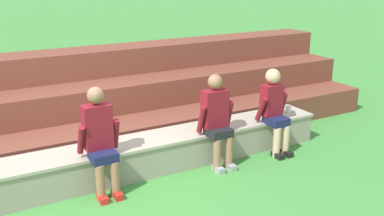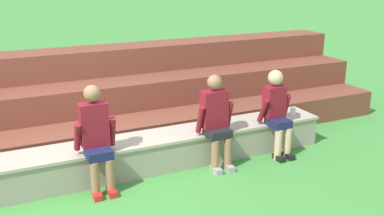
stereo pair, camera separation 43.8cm
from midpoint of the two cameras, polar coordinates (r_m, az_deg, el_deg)
ground_plane at (r=6.11m, az=-13.59°, el=-10.31°), size 80.00×80.00×0.00m
stone_seating_wall at (r=6.26m, az=-14.53°, el=-7.08°), size 7.30×0.63×0.48m
brick_bleachers at (r=7.81m, az=-18.20°, el=-0.16°), size 11.23×2.18×1.40m
person_far_left at (r=5.81m, az=-13.67°, el=-3.82°), size 0.53×0.54×1.39m
person_left_of_center at (r=6.42m, az=1.23°, el=-1.37°), size 0.55×0.49×1.36m
person_center at (r=6.99m, az=8.63°, el=-0.13°), size 0.50×0.54×1.32m
plastic_cup_left_end at (r=7.57m, az=10.45°, el=-0.17°), size 0.09×0.09×0.11m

